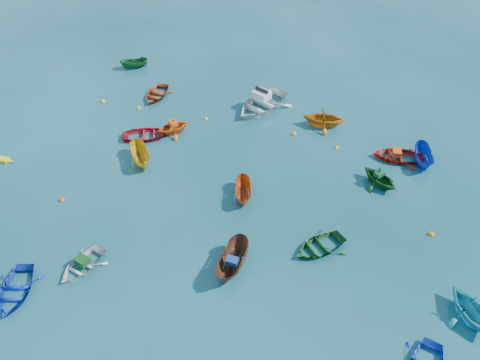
# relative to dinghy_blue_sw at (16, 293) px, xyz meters

# --- Properties ---
(ground) EXTENTS (160.00, 160.00, 0.00)m
(ground) POSITION_rel_dinghy_blue_sw_xyz_m (8.76, 5.75, 0.00)
(ground) COLOR #093444
(ground) RESTS_ON ground
(dinghy_blue_sw) EXTENTS (3.06, 3.68, 0.66)m
(dinghy_blue_sw) POSITION_rel_dinghy_blue_sw_xyz_m (0.00, 0.00, 0.00)
(dinghy_blue_sw) COLOR #0E2BB6
(dinghy_blue_sw) RESTS_ON ground
(dinghy_white_near) EXTENTS (2.70, 3.20, 0.57)m
(dinghy_white_near) POSITION_rel_dinghy_blue_sw_xyz_m (2.41, 2.30, 0.00)
(dinghy_white_near) COLOR silver
(dinghy_white_near) RESTS_ON ground
(sampan_brown_mid) EXTENTS (1.49, 3.39, 1.28)m
(sampan_brown_mid) POSITION_rel_dinghy_blue_sw_xyz_m (10.10, 4.28, 0.00)
(sampan_brown_mid) COLOR #58301F
(sampan_brown_mid) RESTS_ON ground
(dinghy_orange_w) EXTENTS (3.25, 3.26, 1.30)m
(dinghy_orange_w) POSITION_rel_dinghy_blue_sw_xyz_m (2.66, 14.97, 0.00)
(dinghy_orange_w) COLOR orange
(dinghy_orange_w) RESTS_ON ground
(sampan_yellow_mid) EXTENTS (2.70, 3.13, 1.17)m
(sampan_yellow_mid) POSITION_rel_dinghy_blue_sw_xyz_m (1.81, 11.30, 0.00)
(sampan_yellow_mid) COLOR gold
(sampan_yellow_mid) RESTS_ON ground
(dinghy_green_e) EXTENTS (3.72, 3.71, 0.64)m
(dinghy_green_e) POSITION_rel_dinghy_blue_sw_xyz_m (14.29, 6.76, 0.00)
(dinghy_green_e) COLOR #124D1B
(dinghy_green_e) RESTS_ON ground
(dinghy_cyan_se) EXTENTS (3.55, 3.67, 1.48)m
(dinghy_cyan_se) POSITION_rel_dinghy_blue_sw_xyz_m (21.72, 4.33, 0.00)
(dinghy_cyan_se) COLOR #1D98B4
(dinghy_cyan_se) RESTS_ON ground
(dinghy_red_nw) EXTENTS (3.96, 3.44, 0.69)m
(dinghy_red_nw) POSITION_rel_dinghy_blue_sw_xyz_m (1.02, 13.92, 0.00)
(dinghy_red_nw) COLOR #A60D1A
(dinghy_red_nw) RESTS_ON ground
(sampan_orange_n) EXTENTS (1.66, 2.85, 1.04)m
(sampan_orange_n) POSITION_rel_dinghy_blue_sw_xyz_m (9.25, 9.73, 0.00)
(sampan_orange_n) COLOR #BB4611
(sampan_orange_n) RESTS_ON ground
(dinghy_green_n) EXTENTS (3.37, 3.33, 1.34)m
(dinghy_green_n) POSITION_rel_dinghy_blue_sw_xyz_m (17.20, 13.02, 0.00)
(dinghy_green_n) COLOR #104417
(dinghy_green_n) RESTS_ON ground
(dinghy_red_ne) EXTENTS (3.45, 2.59, 0.68)m
(dinghy_red_ne) POSITION_rel_dinghy_blue_sw_xyz_m (18.30, 16.03, 0.00)
(dinghy_red_ne) COLOR #A1150D
(dinghy_red_ne) RESTS_ON ground
(sampan_blue_far) EXTENTS (1.41, 2.98, 1.11)m
(sampan_blue_far) POSITION_rel_dinghy_blue_sw_xyz_m (19.94, 16.02, 0.00)
(sampan_blue_far) COLOR #0E33B5
(sampan_blue_far) RESTS_ON ground
(dinghy_red_far) EXTENTS (2.28, 3.15, 0.64)m
(dinghy_red_far) POSITION_rel_dinghy_blue_sw_xyz_m (-0.46, 19.32, 0.00)
(dinghy_red_far) COLOR #A6330D
(dinghy_red_far) RESTS_ON ground
(dinghy_orange_far) EXTENTS (3.24, 2.85, 1.61)m
(dinghy_orange_far) POSITION_rel_dinghy_blue_sw_xyz_m (13.02, 18.62, 0.00)
(dinghy_orange_far) COLOR #C36B12
(dinghy_orange_far) RESTS_ON ground
(sampan_green_far) EXTENTS (2.54, 2.02, 0.93)m
(sampan_green_far) POSITION_rel_dinghy_blue_sw_xyz_m (-4.17, 23.35, 0.00)
(sampan_green_far) COLOR #135220
(sampan_green_far) RESTS_ON ground
(motorboat_white) EXTENTS (5.33, 5.98, 1.62)m
(motorboat_white) POSITION_rel_dinghy_blue_sw_xyz_m (8.06, 19.83, 0.00)
(motorboat_white) COLOR silver
(motorboat_white) RESTS_ON ground
(tarp_green_a) EXTENTS (0.86, 0.75, 0.35)m
(tarp_green_a) POSITION_rel_dinghy_blue_sw_xyz_m (2.44, 2.39, 0.46)
(tarp_green_a) COLOR #114416
(tarp_green_a) RESTS_ON dinghy_white_near
(tarp_blue_a) EXTENTS (0.65, 0.51, 0.30)m
(tarp_blue_a) POSITION_rel_dinghy_blue_sw_xyz_m (10.09, 4.13, 0.79)
(tarp_blue_a) COLOR navy
(tarp_blue_a) RESTS_ON sampan_brown_mid
(tarp_orange_a) EXTENTS (0.83, 0.83, 0.32)m
(tarp_orange_a) POSITION_rel_dinghy_blue_sw_xyz_m (2.69, 15.01, 0.81)
(tarp_orange_a) COLOR #CF5415
(tarp_orange_a) RESTS_ON dinghy_orange_w
(tarp_green_b) EXTENTS (0.73, 0.74, 0.29)m
(tarp_green_b) POSITION_rel_dinghy_blue_sw_xyz_m (17.12, 13.09, 0.82)
(tarp_green_b) COLOR #124A26
(tarp_green_b) RESTS_ON dinghy_green_n
(tarp_orange_b) EXTENTS (0.62, 0.79, 0.36)m
(tarp_orange_b) POSITION_rel_dinghy_blue_sw_xyz_m (18.20, 16.02, 0.52)
(tarp_orange_b) COLOR #C43E14
(tarp_orange_b) RESTS_ON dinghy_red_ne
(buoy_or_b) EXTENTS (0.36, 0.36, 0.36)m
(buoy_or_b) POSITION_rel_dinghy_blue_sw_xyz_m (20.27, 9.42, 0.00)
(buoy_or_b) COLOR orange
(buoy_or_b) RESTS_ON ground
(buoy_ye_b) EXTENTS (0.38, 0.38, 0.38)m
(buoy_ye_b) POSITION_rel_dinghy_blue_sw_xyz_m (-4.26, 17.49, 0.00)
(buoy_ye_b) COLOR gold
(buoy_ye_b) RESTS_ON ground
(buoy_or_c) EXTENTS (0.37, 0.37, 0.37)m
(buoy_or_c) POSITION_rel_dinghy_blue_sw_xyz_m (-1.39, 6.59, 0.00)
(buoy_or_c) COLOR #F14F0D
(buoy_or_c) RESTS_ON ground
(buoy_ye_c) EXTENTS (0.30, 0.30, 0.30)m
(buoy_ye_c) POSITION_rel_dinghy_blue_sw_xyz_m (4.37, 17.26, 0.00)
(buoy_ye_c) COLOR yellow
(buoy_ye_c) RESTS_ON ground
(buoy_or_d) EXTENTS (0.34, 0.34, 0.34)m
(buoy_or_d) POSITION_rel_dinghy_blue_sw_xyz_m (17.72, 15.97, 0.00)
(buoy_or_d) COLOR #FF520D
(buoy_or_d) RESTS_ON ground
(buoy_ye_d) EXTENTS (0.36, 0.36, 0.36)m
(buoy_ye_d) POSITION_rel_dinghy_blue_sw_xyz_m (-1.10, 17.36, 0.00)
(buoy_ye_d) COLOR yellow
(buoy_ye_d) RESTS_ON ground
(buoy_or_e) EXTENTS (0.37, 0.37, 0.37)m
(buoy_or_e) POSITION_rel_dinghy_blue_sw_xyz_m (11.10, 17.04, 0.00)
(buoy_or_e) COLOR orange
(buoy_or_e) RESTS_ON ground
(buoy_ye_e) EXTENTS (0.30, 0.30, 0.30)m
(buoy_ye_e) POSITION_rel_dinghy_blue_sw_xyz_m (14.25, 16.17, 0.00)
(buoy_ye_e) COLOR yellow
(buoy_ye_e) RESTS_ON ground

